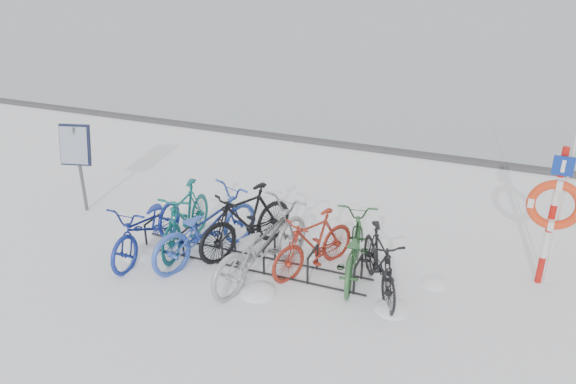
{
  "coord_description": "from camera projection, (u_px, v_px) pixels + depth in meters",
  "views": [
    {
      "loc": [
        3.47,
        -6.99,
        4.77
      ],
      "look_at": [
        0.44,
        0.6,
        1.08
      ],
      "focal_mm": 35.0,
      "sensor_mm": 36.0,
      "label": 1
    }
  ],
  "objects": [
    {
      "name": "ground",
      "position": [
        249.0,
        263.0,
        9.05
      ],
      "size": [
        900.0,
        900.0,
        0.0
      ],
      "primitive_type": "plane",
      "color": "white",
      "rests_on": "ground"
    },
    {
      "name": "info_board",
      "position": [
        76.0,
        150.0,
        10.28
      ],
      "size": [
        0.61,
        0.36,
        1.71
      ],
      "rotation": [
        0.0,
        0.0,
        0.26
      ],
      "color": "#595B5E",
      "rests_on": "ground"
    },
    {
      "name": "bike_7",
      "position": [
        380.0,
        260.0,
        8.15
      ],
      "size": [
        1.22,
        1.71,
        1.01
      ],
      "primitive_type": "imported",
      "rotation": [
        0.0,
        0.0,
        0.5
      ],
      "color": "black",
      "rests_on": "ground"
    },
    {
      "name": "bike_rack",
      "position": [
        249.0,
        253.0,
        8.97
      ],
      "size": [
        4.0,
        0.48,
        0.46
      ],
      "color": "black",
      "rests_on": "ground"
    },
    {
      "name": "bike_2",
      "position": [
        206.0,
        225.0,
        9.02
      ],
      "size": [
        1.46,
        2.3,
        1.14
      ],
      "primitive_type": "imported",
      "rotation": [
        0.0,
        0.0,
        2.79
      ],
      "color": "blue",
      "rests_on": "ground"
    },
    {
      "name": "bike_4",
      "position": [
        261.0,
        242.0,
        8.47
      ],
      "size": [
        1.33,
        2.36,
        1.17
      ],
      "primitive_type": "imported",
      "rotation": [
        0.0,
        0.0,
        2.88
      ],
      "color": "gray",
      "rests_on": "ground"
    },
    {
      "name": "bike_6",
      "position": [
        353.0,
        246.0,
        8.59
      ],
      "size": [
        0.93,
        1.92,
        0.96
      ],
      "primitive_type": "imported",
      "rotation": [
        0.0,
        0.0,
        3.31
      ],
      "color": "#2C5B31",
      "rests_on": "ground"
    },
    {
      "name": "bike_1",
      "position": [
        185.0,
        215.0,
        9.35
      ],
      "size": [
        0.74,
        1.9,
        1.11
      ],
      "primitive_type": "imported",
      "rotation": [
        0.0,
        0.0,
        0.12
      ],
      "color": "#115E5E",
      "rests_on": "ground"
    },
    {
      "name": "snow_drifts",
      "position": [
        265.0,
        271.0,
        8.82
      ],
      "size": [
        5.19,
        2.04,
        0.21
      ],
      "color": "white",
      "rests_on": "ground"
    },
    {
      "name": "bike_5",
      "position": [
        314.0,
        241.0,
        8.67
      ],
      "size": [
        1.2,
        1.69,
        1.0
      ],
      "primitive_type": "imported",
      "rotation": [
        0.0,
        0.0,
        -0.49
      ],
      "color": "maroon",
      "rests_on": "ground"
    },
    {
      "name": "quay_edge",
      "position": [
        350.0,
        146.0,
        14.02
      ],
      "size": [
        400.0,
        0.25,
        0.1
      ],
      "primitive_type": "cube",
      "color": "#3F3F42",
      "rests_on": "ground"
    },
    {
      "name": "lifebuoy_station",
      "position": [
        555.0,
        205.0,
        7.95
      ],
      "size": [
        0.76,
        0.22,
        3.95
      ],
      "color": "#B9130E",
      "rests_on": "ground"
    },
    {
      "name": "bike_3",
      "position": [
        246.0,
        219.0,
        9.21
      ],
      "size": [
        1.33,
        1.95,
        1.15
      ],
      "primitive_type": "imported",
      "rotation": [
        0.0,
        0.0,
        -0.46
      ],
      "color": "black",
      "rests_on": "ground"
    },
    {
      "name": "bike_0",
      "position": [
        148.0,
        225.0,
        9.15
      ],
      "size": [
        0.72,
        1.96,
        1.02
      ],
      "primitive_type": "imported",
      "rotation": [
        0.0,
        0.0,
        0.02
      ],
      "color": "navy",
      "rests_on": "ground"
    }
  ]
}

